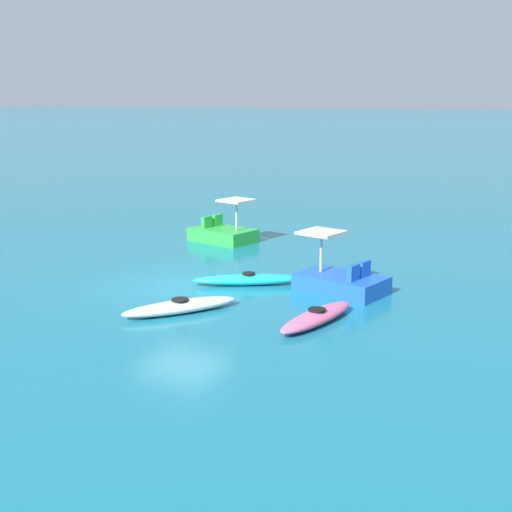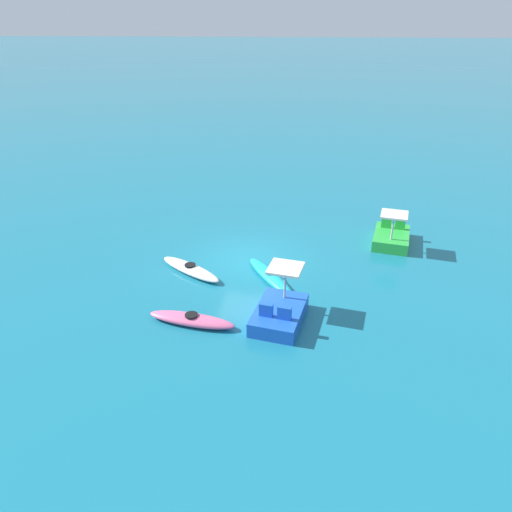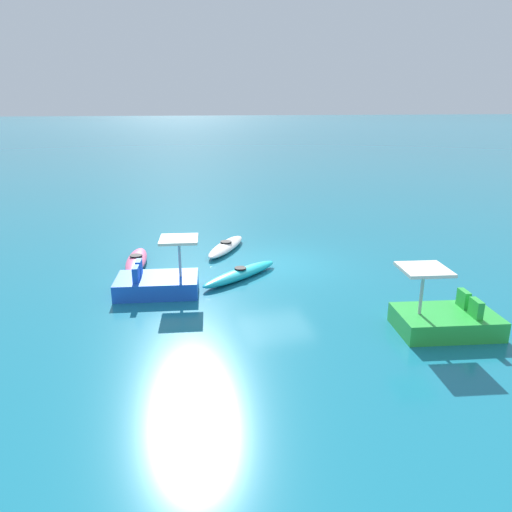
# 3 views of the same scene
# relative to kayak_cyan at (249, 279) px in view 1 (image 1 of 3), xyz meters

# --- Properties ---
(ground_plane) EXTENTS (600.00, 600.00, 0.00)m
(ground_plane) POSITION_rel_kayak_cyan_xyz_m (1.11, -1.60, -0.16)
(ground_plane) COLOR #19728C
(kayak_cyan) EXTENTS (2.33, 3.07, 0.37)m
(kayak_cyan) POSITION_rel_kayak_cyan_xyz_m (0.00, 0.00, 0.00)
(kayak_cyan) COLOR #19B7C6
(kayak_cyan) RESTS_ON ground_plane
(kayak_pink) EXTENTS (3.03, 1.07, 0.37)m
(kayak_pink) POSITION_rel_kayak_cyan_xyz_m (2.28, 3.21, 0.00)
(kayak_pink) COLOR pink
(kayak_pink) RESTS_ON ground_plane
(kayak_white) EXTENTS (2.97, 2.27, 0.37)m
(kayak_white) POSITION_rel_kayak_cyan_xyz_m (3.20, -0.19, 0.00)
(kayak_white) COLOR white
(kayak_white) RESTS_ON ground_plane
(pedal_boat_blue) EXTENTS (1.88, 2.63, 1.68)m
(pedal_boat_blue) POSITION_rel_kayak_cyan_xyz_m (-0.56, 2.66, 0.17)
(pedal_boat_blue) COLOR blue
(pedal_boat_blue) RESTS_ON ground_plane
(pedal_boat_green) EXTENTS (1.91, 2.65, 1.68)m
(pedal_boat_green) POSITION_rel_kayak_cyan_xyz_m (-5.02, -4.00, 0.17)
(pedal_boat_green) COLOR green
(pedal_boat_green) RESTS_ON ground_plane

